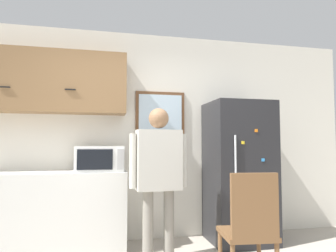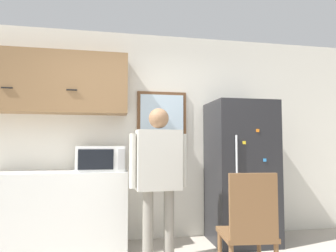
{
  "view_description": "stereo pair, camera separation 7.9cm",
  "coord_description": "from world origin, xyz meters",
  "px_view_note": "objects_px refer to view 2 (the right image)",
  "views": [
    {
      "loc": [
        -0.47,
        -1.97,
        1.21
      ],
      "look_at": [
        0.19,
        1.07,
        1.41
      ],
      "focal_mm": 32.0,
      "sensor_mm": 36.0,
      "label": 1
    },
    {
      "loc": [
        -0.4,
        -1.99,
        1.21
      ],
      "look_at": [
        0.19,
        1.07,
        1.41
      ],
      "focal_mm": 32.0,
      "sensor_mm": 36.0,
      "label": 2
    }
  ],
  "objects_px": {
    "person": "(159,168)",
    "refrigerator": "(241,171)",
    "chair": "(249,225)",
    "microwave": "(101,159)"
  },
  "relations": [
    {
      "from": "refrigerator",
      "to": "chair",
      "type": "relative_size",
      "value": 1.8
    },
    {
      "from": "person",
      "to": "refrigerator",
      "type": "xyz_separation_m",
      "value": [
        1.13,
        0.49,
        -0.09
      ]
    },
    {
      "from": "microwave",
      "to": "refrigerator",
      "type": "relative_size",
      "value": 0.31
    },
    {
      "from": "refrigerator",
      "to": "microwave",
      "type": "bearing_deg",
      "value": 178.67
    },
    {
      "from": "microwave",
      "to": "chair",
      "type": "xyz_separation_m",
      "value": [
        1.28,
        -1.19,
        -0.53
      ]
    },
    {
      "from": "microwave",
      "to": "person",
      "type": "xyz_separation_m",
      "value": [
        0.6,
        -0.53,
        -0.08
      ]
    },
    {
      "from": "person",
      "to": "refrigerator",
      "type": "distance_m",
      "value": 1.24
    },
    {
      "from": "microwave",
      "to": "person",
      "type": "height_order",
      "value": "person"
    },
    {
      "from": "chair",
      "to": "person",
      "type": "bearing_deg",
      "value": -37.56
    },
    {
      "from": "person",
      "to": "chair",
      "type": "distance_m",
      "value": 1.05
    }
  ]
}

